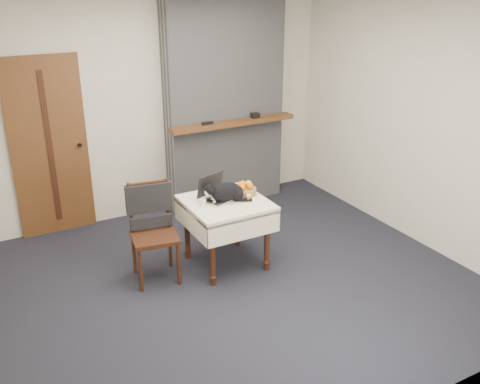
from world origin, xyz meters
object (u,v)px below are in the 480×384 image
Objects in this scene: fruit_basket at (245,189)px; cream_jar at (203,203)px; laptop at (216,193)px; side_table at (226,212)px; chair at (151,218)px; cat at (227,192)px; pill_bottle at (249,198)px; door at (49,148)px.

cream_jar is at bearing -172.85° from fruit_basket.
cream_jar is at bearing -173.18° from laptop.
fruit_basket reaches higher than side_table.
side_table is 0.31m from fruit_basket.
cream_jar is 0.07× the size of chair.
pill_bottle is at bearing -21.81° from cat.
pill_bottle is at bearing -48.75° from door.
door is 2.12m from cat.
chair reaches higher than side_table.
laptop is at bearing 131.72° from cat.
door reaches higher than pill_bottle.
pill_bottle is at bearing -33.38° from side_table.
cream_jar is 0.28× the size of fruit_basket.
pill_bottle is (0.43, -0.13, 0.01)m from cream_jar.
fruit_basket is at bearing 71.28° from pill_bottle.
fruit_basket is at bearing 27.88° from cat.
cat is at bearing -39.01° from side_table.
pill_bottle is at bearing -108.72° from fruit_basket.
door is at bearing 110.39° from laptop.
pill_bottle is 0.34× the size of fruit_basket.
side_table is 0.73m from chair.
laptop is 6.31× the size of cream_jar.
cat is at bearing -2.22° from cream_jar.
side_table is 12.03× the size of cream_jar.
cat is 0.26m from fruit_basket.
fruit_basket is at bearing 7.15° from cream_jar.
side_table is at bearing -81.51° from laptop.
door is 2.14m from side_table.
side_table is at bearing -50.36° from door.
pill_bottle is (0.24, -0.22, -0.02)m from laptop.
cat is 0.22m from pill_bottle.
pill_bottle is 0.08× the size of chair.
side_table is 1.91× the size of laptop.
laptop is (1.29, -1.52, -0.24)m from door.
cream_jar is 0.84× the size of pill_bottle.
pill_bottle is 0.20m from fruit_basket.
cat is (0.01, -0.01, 0.21)m from side_table.
door is at bearing 124.13° from cream_jar.
cat reaches higher than pill_bottle.
side_table is at bearing -165.52° from fruit_basket.
laptop is 0.31m from fruit_basket.
laptop reaches higher than cat.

